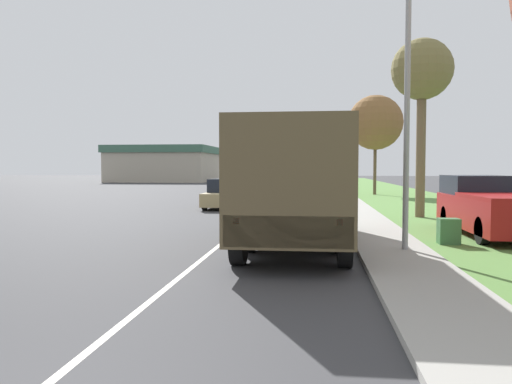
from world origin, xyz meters
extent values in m
plane|color=#38383A|center=(0.00, 40.00, 0.00)|extent=(180.00, 180.00, 0.00)
cube|color=silver|center=(0.00, 40.00, 0.00)|extent=(0.12, 120.00, 0.00)
cube|color=#9E9B93|center=(4.50, 40.00, 0.06)|extent=(1.80, 120.00, 0.12)
cube|color=#56843D|center=(8.90, 40.00, 0.01)|extent=(7.00, 120.00, 0.02)
cube|color=#545B3D|center=(2.07, 13.33, 1.57)|extent=(2.56, 2.20, 2.02)
cube|color=brown|center=(2.07, 9.40, 1.84)|extent=(2.56, 5.66, 2.57)
cube|color=#545B3D|center=(2.07, 6.62, 0.91)|extent=(2.43, 0.10, 0.60)
cube|color=red|center=(1.11, 6.60, 1.11)|extent=(0.12, 0.06, 0.12)
cube|color=red|center=(3.03, 6.60, 1.11)|extent=(0.12, 0.06, 0.12)
cylinder|color=black|center=(0.94, 13.22, 0.53)|extent=(0.30, 1.07, 1.07)
cylinder|color=black|center=(3.19, 13.22, 0.53)|extent=(0.30, 1.07, 1.07)
cylinder|color=black|center=(0.94, 7.99, 0.53)|extent=(0.30, 1.07, 1.07)
cylinder|color=black|center=(3.19, 7.99, 0.53)|extent=(0.30, 1.07, 1.07)
cylinder|color=black|center=(0.94, 9.68, 0.53)|extent=(0.30, 1.07, 1.07)
cylinder|color=black|center=(3.19, 9.68, 0.53)|extent=(0.30, 1.07, 1.07)
cube|color=tan|center=(-2.01, 22.81, 0.51)|extent=(1.92, 4.03, 0.66)
cube|color=black|center=(-2.01, 22.89, 1.18)|extent=(1.69, 1.82, 0.69)
cylinder|color=black|center=(-2.86, 24.10, 0.32)|extent=(0.20, 0.64, 0.64)
cylinder|color=black|center=(-1.15, 24.10, 0.32)|extent=(0.20, 0.64, 0.64)
cylinder|color=black|center=(-2.86, 21.52, 0.32)|extent=(0.20, 0.64, 0.64)
cylinder|color=black|center=(-1.15, 21.52, 0.32)|extent=(0.20, 0.64, 0.64)
cube|color=#336B3D|center=(-1.47, 34.97, 0.51)|extent=(1.86, 4.43, 0.67)
cube|color=black|center=(-1.47, 35.06, 1.19)|extent=(1.64, 1.99, 0.69)
cylinder|color=black|center=(-2.30, 36.39, 0.32)|extent=(0.20, 0.64, 0.64)
cylinder|color=black|center=(-0.64, 36.39, 0.32)|extent=(0.20, 0.64, 0.64)
cylinder|color=black|center=(-2.30, 33.55, 0.32)|extent=(0.20, 0.64, 0.64)
cylinder|color=black|center=(-0.64, 33.55, 0.32)|extent=(0.20, 0.64, 0.64)
cube|color=maroon|center=(7.92, 13.33, 0.73)|extent=(1.91, 5.64, 0.96)
cube|color=black|center=(7.92, 14.96, 1.53)|extent=(1.76, 2.37, 0.63)
cube|color=maroon|center=(7.92, 12.14, 1.27)|extent=(1.91, 3.27, 0.12)
cylinder|color=black|center=(7.09, 15.18, 0.40)|extent=(0.24, 0.76, 0.76)
cylinder|color=black|center=(8.76, 15.18, 0.40)|extent=(0.24, 0.76, 0.76)
cylinder|color=black|center=(7.09, 11.47, 0.40)|extent=(0.24, 0.76, 0.76)
cylinder|color=gray|center=(4.75, 9.79, 3.63)|extent=(0.14, 0.14, 7.01)
cylinder|color=brown|center=(6.97, 19.05, 2.76)|extent=(0.39, 0.39, 5.48)
sphere|color=olive|center=(6.97, 19.05, 6.20)|extent=(2.54, 2.54, 2.54)
cylinder|color=brown|center=(7.17, 36.92, 2.23)|extent=(0.24, 0.24, 4.42)
sphere|color=brown|center=(7.17, 36.92, 5.60)|extent=(4.22, 4.22, 4.22)
cube|color=#3D7042|center=(6.20, 11.47, 0.37)|extent=(0.55, 0.45, 0.70)
cube|color=#B2A893|center=(-20.36, 71.56, 2.14)|extent=(14.47, 13.03, 4.27)
cube|color=#3D6651|center=(-20.36, 71.56, 4.81)|extent=(15.05, 13.55, 1.07)
camera|label=1|loc=(2.57, -2.59, 2.10)|focal=35.00mm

